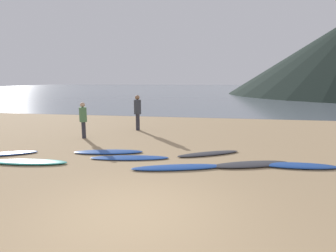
% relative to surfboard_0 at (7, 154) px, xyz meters
% --- Properties ---
extents(ground_plane, '(120.00, 120.00, 0.20)m').
position_rel_surfboard_0_xyz_m(ground_plane, '(5.51, 6.63, -0.14)').
color(ground_plane, tan).
rests_on(ground_plane, ground).
extents(ocean_water, '(140.00, 100.00, 0.01)m').
position_rel_surfboard_0_xyz_m(ocean_water, '(5.51, 60.25, -0.04)').
color(ocean_water, slate).
rests_on(ocean_water, ground).
extents(surfboard_0, '(1.96, 1.36, 0.08)m').
position_rel_surfboard_0_xyz_m(surfboard_0, '(0.00, 0.00, 0.00)').
color(surfboard_0, '#1E479E').
rests_on(surfboard_0, ground).
extents(surfboard_1, '(2.48, 0.86, 0.09)m').
position_rel_surfboard_0_xyz_m(surfboard_1, '(1.39, -0.75, 0.01)').
color(surfboard_1, teal).
rests_on(surfboard_1, ground).
extents(surfboard_2, '(2.46, 1.06, 0.08)m').
position_rel_surfboard_0_xyz_m(surfboard_2, '(3.35, 0.81, 0.00)').
color(surfboard_2, '#1E479E').
rests_on(surfboard_2, ground).
extents(surfboard_3, '(2.61, 0.99, 0.06)m').
position_rel_surfboard_0_xyz_m(surfboard_3, '(4.30, 0.26, -0.01)').
color(surfboard_3, '#1E479E').
rests_on(surfboard_3, ground).
extents(surfboard_4, '(2.73, 1.24, 0.09)m').
position_rel_surfboard_0_xyz_m(surfboard_4, '(5.98, -0.47, 0.00)').
color(surfboard_4, '#1E479E').
rests_on(surfboard_4, ground).
extents(surfboard_5, '(2.22, 1.48, 0.07)m').
position_rel_surfboard_0_xyz_m(surfboard_5, '(6.82, 1.19, -0.00)').
color(surfboard_5, '#333338').
rests_on(surfboard_5, ground).
extents(surfboard_6, '(2.49, 1.39, 0.09)m').
position_rel_surfboard_0_xyz_m(surfboard_6, '(8.10, 0.18, 0.01)').
color(surfboard_6, '#333338').
rests_on(surfboard_6, ground).
extents(surfboard_7, '(2.28, 0.69, 0.09)m').
position_rel_surfboard_0_xyz_m(surfboard_7, '(9.46, 0.28, 0.01)').
color(surfboard_7, '#1E479E').
rests_on(surfboard_7, ground).
extents(person_0, '(0.36, 0.36, 1.77)m').
position_rel_surfboard_0_xyz_m(person_0, '(3.17, 5.20, 1.00)').
color(person_0, '#2D2D38').
rests_on(person_0, ground).
extents(person_1, '(0.32, 0.32, 1.56)m').
position_rel_surfboard_0_xyz_m(person_1, '(1.37, 2.96, 0.88)').
color(person_1, '#2D2D38').
rests_on(person_1, ground).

